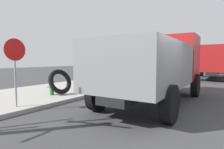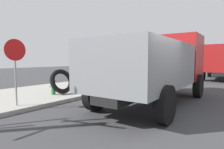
% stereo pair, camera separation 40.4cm
% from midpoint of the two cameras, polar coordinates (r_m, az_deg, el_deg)
% --- Properties ---
extents(ground_plane, '(80.00, 80.00, 0.00)m').
position_cam_midpoint_polar(ground_plane, '(5.90, 12.70, -13.26)').
color(ground_plane, '#38383A').
extents(sidewalk_curb, '(36.00, 5.00, 0.15)m').
position_cam_midpoint_polar(sidewalk_curb, '(10.11, -24.54, -5.71)').
color(sidewalk_curb, '#99968E').
rests_on(sidewalk_curb, ground).
extents(fire_hydrant, '(0.23, 0.52, 0.75)m').
position_cam_midpoint_polar(fire_hydrant, '(9.31, -18.92, -3.44)').
color(fire_hydrant, '#2D8438').
rests_on(fire_hydrant, sidewalk_curb).
extents(loose_tire, '(1.28, 0.76, 1.21)m').
position_cam_midpoint_polar(loose_tire, '(9.34, -16.56, -2.06)').
color(loose_tire, black).
rests_on(loose_tire, sidewalk_curb).
extents(stop_sign, '(0.76, 0.08, 2.36)m').
position_cam_midpoint_polar(stop_sign, '(7.39, -28.61, 3.96)').
color(stop_sign, gray).
rests_on(stop_sign, sidewalk_curb).
extents(dump_truck_gray, '(7.05, 2.92, 3.00)m').
position_cam_midpoint_polar(dump_truck_gray, '(8.15, 11.91, 3.13)').
color(dump_truck_gray, slate).
rests_on(dump_truck_gray, ground).
extents(dump_truck_green, '(7.10, 3.04, 3.00)m').
position_cam_midpoint_polar(dump_truck_green, '(20.02, 27.89, 3.42)').
color(dump_truck_green, '#237033').
rests_on(dump_truck_green, ground).
extents(dump_truck_red, '(7.03, 2.86, 3.00)m').
position_cam_midpoint_polar(dump_truck_red, '(40.31, 28.85, 3.63)').
color(dump_truck_red, red).
rests_on(dump_truck_red, ground).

